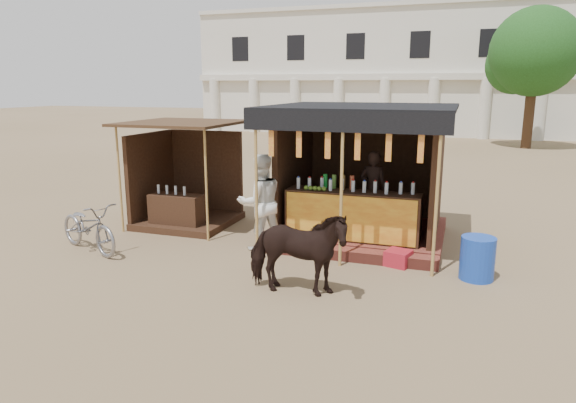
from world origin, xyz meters
The scene contains 11 objects.
ground centered at (0.00, 0.00, 0.00)m, with size 120.00×120.00×0.00m, color #846B4C.
main_stall centered at (1.01, 3.36, 1.02)m, with size 3.60×3.61×2.78m.
secondary_stall centered at (-3.17, 3.24, 0.85)m, with size 2.40×2.40×2.38m.
cow centered at (0.67, 0.07, 0.68)m, with size 0.73×1.60×1.35m, color black.
motorbike centered at (-3.82, 0.79, 0.49)m, with size 0.65×1.87×0.98m, color gray.
bystander centered at (-0.70, 2.00, 0.94)m, with size 0.92×0.71×1.89m, color white.
blue_barrel centered at (3.31, 1.66, 0.36)m, with size 0.56×0.56×0.73m, color #173FB1.
red_crate centered at (1.99, 1.90, 0.14)m, with size 0.41×0.40×0.28m, color #A41B29.
cooler centered at (1.87, 2.60, 0.23)m, with size 0.67×0.49×0.46m.
background_building centered at (-2.00, 29.94, 3.98)m, with size 26.00×7.45×8.18m.
tree centered at (5.81, 22.14, 4.63)m, with size 4.50×4.40×7.00m.
Camera 1 is at (2.95, -7.01, 3.16)m, focal length 32.00 mm.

